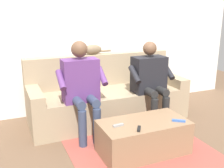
% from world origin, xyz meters
% --- Properties ---
extents(ground_plane, '(8.00, 8.00, 0.00)m').
position_xyz_m(ground_plane, '(0.00, 0.60, 0.00)').
color(ground_plane, brown).
extents(back_wall, '(5.22, 0.06, 2.64)m').
position_xyz_m(back_wall, '(0.00, -0.70, 1.32)').
color(back_wall, silver).
rests_on(back_wall, ground).
extents(couch, '(2.26, 0.85, 0.93)m').
position_xyz_m(couch, '(0.00, -0.15, 0.32)').
color(couch, '#9E896B').
rests_on(couch, ground).
extents(coffee_table, '(0.99, 0.53, 0.38)m').
position_xyz_m(coffee_table, '(0.00, 0.96, 0.19)').
color(coffee_table, '#8C6B4C').
rests_on(coffee_table, ground).
extents(person_left_seated, '(0.61, 0.50, 1.16)m').
position_xyz_m(person_left_seated, '(-0.50, 0.25, 0.67)').
color(person_left_seated, black).
rests_on(person_left_seated, ground).
extents(person_right_seated, '(0.60, 0.51, 1.22)m').
position_xyz_m(person_right_seated, '(0.50, 0.27, 0.69)').
color(person_right_seated, '#5B3370').
rests_on(person_right_seated, ground).
extents(cat_on_backrest, '(0.51, 0.13, 0.16)m').
position_xyz_m(cat_on_backrest, '(0.15, -0.42, 1.01)').
color(cat_on_backrest, '#756047').
rests_on(cat_on_backrest, couch).
extents(remote_black, '(0.09, 0.12, 0.02)m').
position_xyz_m(remote_black, '(0.15, 1.12, 0.39)').
color(remote_black, black).
rests_on(remote_black, coffee_table).
extents(remote_gray, '(0.12, 0.04, 0.02)m').
position_xyz_m(remote_gray, '(0.31, 0.95, 0.39)').
color(remote_gray, gray).
rests_on(remote_gray, coffee_table).
extents(remote_blue, '(0.14, 0.11, 0.02)m').
position_xyz_m(remote_blue, '(-0.36, 1.11, 0.39)').
color(remote_blue, '#3860B7').
rests_on(remote_blue, coffee_table).
extents(floor_rug, '(1.61, 1.66, 0.01)m').
position_xyz_m(floor_rug, '(0.00, 0.85, 0.00)').
color(floor_rug, '#9E473D').
rests_on(floor_rug, ground).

